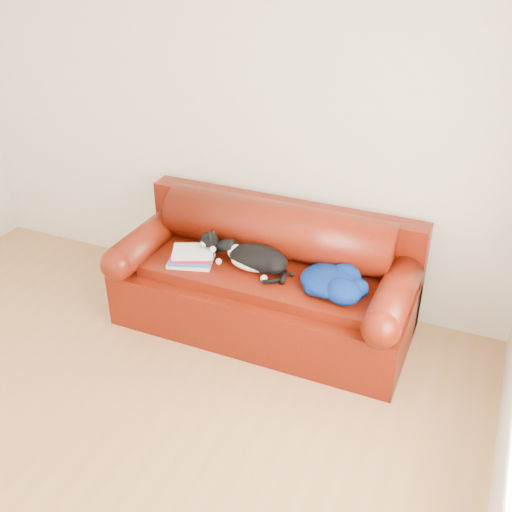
{
  "coord_description": "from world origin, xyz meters",
  "views": [
    {
      "loc": [
        1.96,
        -1.83,
        2.68
      ],
      "look_at": [
        0.57,
        1.35,
        0.67
      ],
      "focal_mm": 42.0,
      "sensor_mm": 36.0,
      "label": 1
    }
  ],
  "objects_px": {
    "sofa_base": "(264,298)",
    "cat": "(256,259)",
    "book_stack": "(192,256)",
    "blanket": "(333,281)"
  },
  "relations": [
    {
      "from": "sofa_base",
      "to": "cat",
      "type": "height_order",
      "value": "cat"
    },
    {
      "from": "book_stack",
      "to": "blanket",
      "type": "bearing_deg",
      "value": 3.38
    },
    {
      "from": "cat",
      "to": "blanket",
      "type": "relative_size",
      "value": 1.14
    },
    {
      "from": "sofa_base",
      "to": "book_stack",
      "type": "xyz_separation_m",
      "value": [
        -0.5,
        -0.14,
        0.31
      ]
    },
    {
      "from": "book_stack",
      "to": "blanket",
      "type": "distance_m",
      "value": 1.02
    },
    {
      "from": "sofa_base",
      "to": "blanket",
      "type": "bearing_deg",
      "value": -8.75
    },
    {
      "from": "sofa_base",
      "to": "book_stack",
      "type": "distance_m",
      "value": 0.6
    },
    {
      "from": "book_stack",
      "to": "cat",
      "type": "distance_m",
      "value": 0.47
    },
    {
      "from": "book_stack",
      "to": "cat",
      "type": "height_order",
      "value": "cat"
    },
    {
      "from": "sofa_base",
      "to": "book_stack",
      "type": "bearing_deg",
      "value": -164.15
    }
  ]
}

